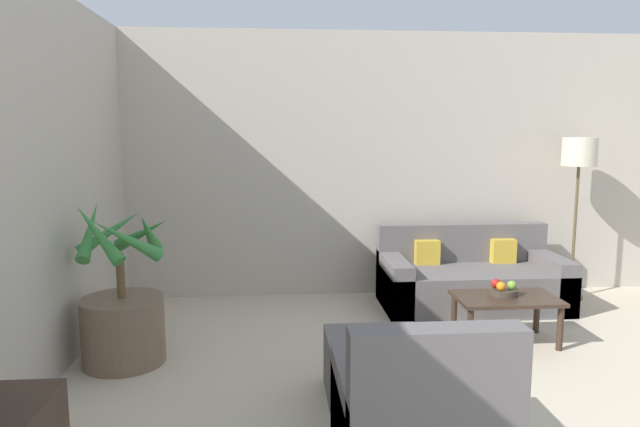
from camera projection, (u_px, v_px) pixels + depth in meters
name	position (u px, v px, depth m)	size (l,w,h in m)	color
wall_back	(439.00, 165.00, 5.95)	(8.06, 0.06, 2.70)	#BCB2A3
potted_palm	(123.00, 316.00, 4.18)	(0.73, 0.74, 1.22)	brown
sofa_loveseat	(470.00, 280.00, 5.57)	(1.73, 0.86, 0.77)	#605B5B
floor_lamp	(579.00, 161.00, 5.67)	(0.34, 0.34, 1.64)	brown
coffee_table	(506.00, 304.00, 4.59)	(0.81, 0.49, 0.38)	#38281E
fruit_bowl	(503.00, 292.00, 4.63)	(0.24, 0.24, 0.05)	#42382D
apple_red	(496.00, 283.00, 4.64)	(0.08, 0.08, 0.08)	red
apple_green	(512.00, 285.00, 4.59)	(0.07, 0.07, 0.07)	olive
orange_fruit	(501.00, 286.00, 4.56)	(0.07, 0.07, 0.07)	orange
armchair	(418.00, 421.00, 2.83)	(0.78, 0.83, 0.86)	#605B5B
ottoman	(374.00, 365.00, 3.68)	(0.62, 0.48, 0.41)	#605B5B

